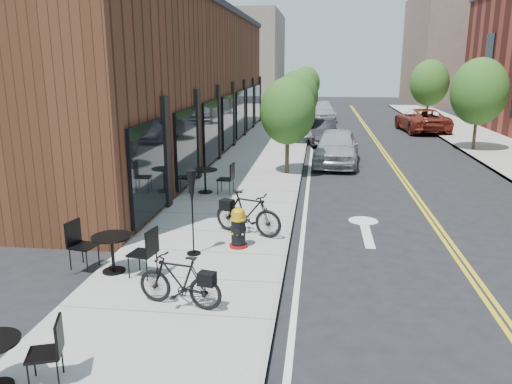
{
  "coord_description": "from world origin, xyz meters",
  "views": [
    {
      "loc": [
        0.65,
        -10.78,
        4.41
      ],
      "look_at": [
        -1.02,
        2.36,
        1.0
      ],
      "focal_mm": 35.0,
      "sensor_mm": 36.0,
      "label": 1
    }
  ],
  "objects_px": {
    "fire_hydrant": "(238,228)",
    "bistro_set_c": "(205,177)",
    "parked_car_c": "(322,111)",
    "bicycle_left": "(179,281)",
    "parked_car_far": "(422,120)",
    "bistro_set_b": "(112,248)",
    "patio_umbrella": "(192,195)",
    "parked_car_a": "(337,147)",
    "bicycle_right": "(248,213)",
    "parked_car_b": "(322,132)"
  },
  "relations": [
    {
      "from": "parked_car_b",
      "to": "parked_car_c",
      "type": "xyz_separation_m",
      "value": [
        0.0,
        12.31,
        0.04
      ]
    },
    {
      "from": "bicycle_right",
      "to": "parked_car_a",
      "type": "height_order",
      "value": "parked_car_a"
    },
    {
      "from": "parked_car_b",
      "to": "parked_car_far",
      "type": "relative_size",
      "value": 0.74
    },
    {
      "from": "fire_hydrant",
      "to": "bicycle_right",
      "type": "distance_m",
      "value": 0.94
    },
    {
      "from": "bicycle_left",
      "to": "bicycle_right",
      "type": "relative_size",
      "value": 0.86
    },
    {
      "from": "patio_umbrella",
      "to": "parked_car_a",
      "type": "relative_size",
      "value": 0.42
    },
    {
      "from": "fire_hydrant",
      "to": "parked_car_b",
      "type": "height_order",
      "value": "parked_car_b"
    },
    {
      "from": "bistro_set_c",
      "to": "bicycle_right",
      "type": "bearing_deg",
      "value": -57.46
    },
    {
      "from": "patio_umbrella",
      "to": "parked_car_c",
      "type": "relative_size",
      "value": 0.4
    },
    {
      "from": "bistro_set_c",
      "to": "parked_car_far",
      "type": "bearing_deg",
      "value": 65.7
    },
    {
      "from": "fire_hydrant",
      "to": "parked_car_b",
      "type": "bearing_deg",
      "value": 84.09
    },
    {
      "from": "fire_hydrant",
      "to": "bistro_set_c",
      "type": "relative_size",
      "value": 0.51
    },
    {
      "from": "bistro_set_b",
      "to": "parked_car_b",
      "type": "xyz_separation_m",
      "value": [
        4.4,
        19.0,
        0.04
      ]
    },
    {
      "from": "fire_hydrant",
      "to": "parked_car_c",
      "type": "relative_size",
      "value": 0.2
    },
    {
      "from": "patio_umbrella",
      "to": "parked_car_b",
      "type": "bearing_deg",
      "value": 80.57
    },
    {
      "from": "bicycle_left",
      "to": "bistro_set_c",
      "type": "relative_size",
      "value": 0.83
    },
    {
      "from": "parked_car_a",
      "to": "bicycle_left",
      "type": "bearing_deg",
      "value": -97.94
    },
    {
      "from": "fire_hydrant",
      "to": "patio_umbrella",
      "type": "relative_size",
      "value": 0.51
    },
    {
      "from": "fire_hydrant",
      "to": "parked_car_c",
      "type": "bearing_deg",
      "value": 86.85
    },
    {
      "from": "fire_hydrant",
      "to": "parked_car_far",
      "type": "height_order",
      "value": "parked_car_far"
    },
    {
      "from": "bicycle_right",
      "to": "parked_car_b",
      "type": "xyz_separation_m",
      "value": [
        1.9,
        16.27,
        -0.01
      ]
    },
    {
      "from": "bistro_set_b",
      "to": "bistro_set_c",
      "type": "height_order",
      "value": "bistro_set_c"
    },
    {
      "from": "parked_car_a",
      "to": "parked_car_b",
      "type": "bearing_deg",
      "value": 100.88
    },
    {
      "from": "fire_hydrant",
      "to": "parked_car_a",
      "type": "bearing_deg",
      "value": 77.35
    },
    {
      "from": "patio_umbrella",
      "to": "parked_car_c",
      "type": "height_order",
      "value": "patio_umbrella"
    },
    {
      "from": "bistro_set_b",
      "to": "parked_car_far",
      "type": "height_order",
      "value": "parked_car_far"
    },
    {
      "from": "bistro_set_c",
      "to": "parked_car_far",
      "type": "relative_size",
      "value": 0.35
    },
    {
      "from": "bistro_set_c",
      "to": "patio_umbrella",
      "type": "height_order",
      "value": "patio_umbrella"
    },
    {
      "from": "bicycle_right",
      "to": "bistro_set_c",
      "type": "height_order",
      "value": "bicycle_right"
    },
    {
      "from": "patio_umbrella",
      "to": "parked_car_c",
      "type": "bearing_deg",
      "value": 84.39
    },
    {
      "from": "fire_hydrant",
      "to": "parked_car_far",
      "type": "relative_size",
      "value": 0.18
    },
    {
      "from": "patio_umbrella",
      "to": "parked_car_far",
      "type": "xyz_separation_m",
      "value": [
        9.56,
        23.82,
        -0.77
      ]
    },
    {
      "from": "bicycle_left",
      "to": "bistro_set_c",
      "type": "bearing_deg",
      "value": -158.7
    },
    {
      "from": "bicycle_left",
      "to": "bicycle_right",
      "type": "height_order",
      "value": "bicycle_right"
    },
    {
      "from": "bistro_set_b",
      "to": "parked_car_far",
      "type": "relative_size",
      "value": 0.35
    },
    {
      "from": "bicycle_left",
      "to": "parked_car_a",
      "type": "relative_size",
      "value": 0.35
    },
    {
      "from": "bicycle_left",
      "to": "patio_umbrella",
      "type": "distance_m",
      "value": 2.73
    },
    {
      "from": "bicycle_right",
      "to": "parked_car_a",
      "type": "xyz_separation_m",
      "value": [
        2.55,
        10.21,
        0.11
      ]
    },
    {
      "from": "bistro_set_b",
      "to": "fire_hydrant",
      "type": "bearing_deg",
      "value": 47.42
    },
    {
      "from": "parked_car_c",
      "to": "bistro_set_c",
      "type": "bearing_deg",
      "value": -103.65
    },
    {
      "from": "bistro_set_c",
      "to": "parked_car_c",
      "type": "distance_m",
      "value": 24.77
    },
    {
      "from": "bistro_set_c",
      "to": "parked_car_c",
      "type": "bearing_deg",
      "value": 86.68
    },
    {
      "from": "bicycle_left",
      "to": "bistro_set_b",
      "type": "bearing_deg",
      "value": -114.54
    },
    {
      "from": "parked_car_a",
      "to": "parked_car_c",
      "type": "bearing_deg",
      "value": 96.79
    },
    {
      "from": "parked_car_b",
      "to": "parked_car_c",
      "type": "relative_size",
      "value": 0.83
    },
    {
      "from": "bicycle_left",
      "to": "parked_car_b",
      "type": "xyz_separation_m",
      "value": [
        2.57,
        20.33,
        0.07
      ]
    },
    {
      "from": "fire_hydrant",
      "to": "bicycle_left",
      "type": "bearing_deg",
      "value": -99.53
    },
    {
      "from": "bistro_set_b",
      "to": "patio_umbrella",
      "type": "distance_m",
      "value": 2.08
    },
    {
      "from": "fire_hydrant",
      "to": "parked_car_far",
      "type": "bearing_deg",
      "value": 70.4
    },
    {
      "from": "parked_car_a",
      "to": "parked_car_c",
      "type": "height_order",
      "value": "parked_car_a"
    }
  ]
}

